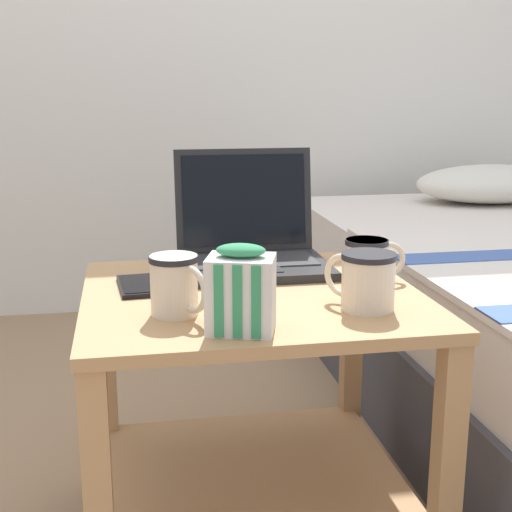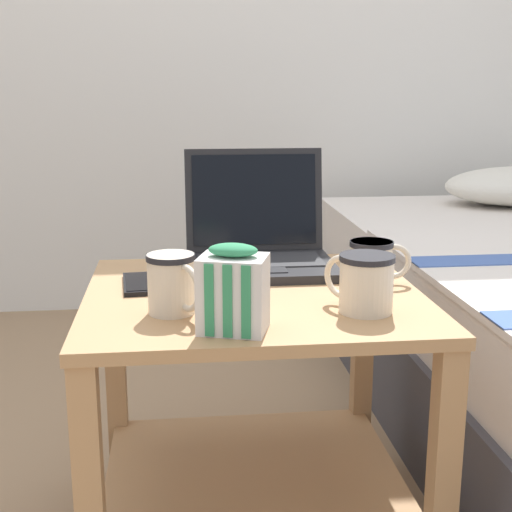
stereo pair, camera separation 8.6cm
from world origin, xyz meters
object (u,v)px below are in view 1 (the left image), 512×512
snack_bag (241,291)px  cell_phone (140,285)px  mug_front_right (368,259)px  mug_mid_center (176,283)px  laptop (251,244)px  mug_front_left (366,278)px

snack_bag → cell_phone: size_ratio=0.92×
mug_front_right → mug_mid_center: (-0.39, -0.14, 0.01)m
laptop → mug_front_right: laptop is taller
mug_front_left → mug_front_right: bearing=70.0°
mug_front_right → snack_bag: (-0.29, -0.24, 0.02)m
mug_mid_center → cell_phone: mug_mid_center is taller
snack_bag → cell_phone: bearing=118.6°
laptop → mug_front_right: (0.20, -0.17, -0.00)m
mug_front_left → cell_phone: 0.44m
mug_front_right → cell_phone: mug_front_right is taller
laptop → mug_front_right: size_ratio=2.50×
laptop → snack_bag: (-0.09, -0.41, 0.02)m
cell_phone → mug_front_left: bearing=-28.2°
mug_mid_center → cell_phone: 0.20m
snack_bag → mug_front_left: bearing=17.7°
mug_front_right → mug_front_left: bearing=-110.0°
mug_front_left → mug_front_right: size_ratio=0.98×
mug_front_right → mug_mid_center: size_ratio=1.06×
laptop → snack_bag: size_ratio=2.17×
laptop → mug_front_right: 0.27m
snack_bag → cell_phone: 0.32m
mug_front_right → cell_phone: size_ratio=0.80×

